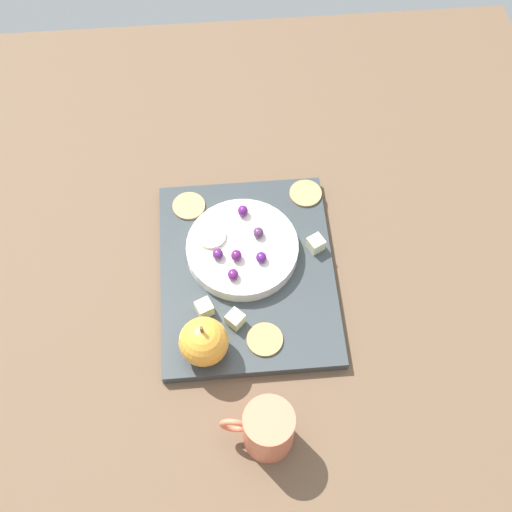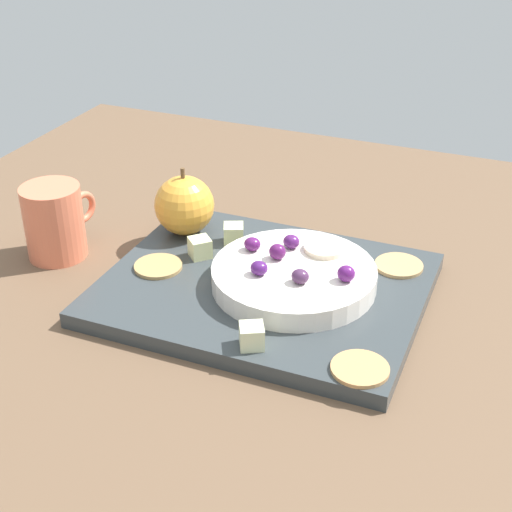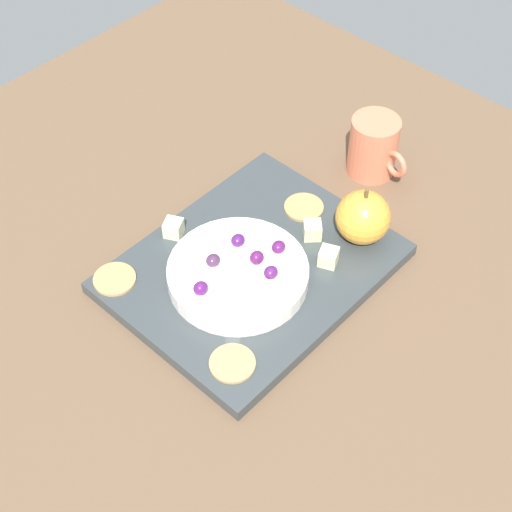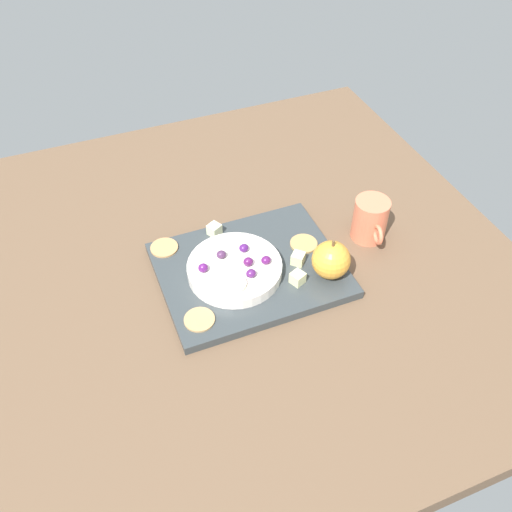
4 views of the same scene
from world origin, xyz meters
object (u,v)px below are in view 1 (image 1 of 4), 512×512
Objects in this scene: cracker_0 at (189,206)px; grape_5 at (236,255)px; grape_2 at (218,254)px; grape_4 at (233,275)px; cheese_cube_0 at (235,319)px; cup at (267,429)px; apple_slice_0 at (211,236)px; cheese_cube_2 at (316,243)px; grape_1 at (258,233)px; grape_0 at (261,257)px; grape_3 at (243,211)px; platter at (247,273)px; cracker_1 at (306,193)px; serving_dish at (242,249)px; apple_whole at (204,342)px; cracker_2 at (265,339)px; cheese_cube_1 at (204,308)px.

grape_5 is (11.79, 7.11, 2.93)cm from cracker_0.
grape_2 and grape_4 have the same top height.
cheese_cube_0 is at bearing -1.34° from grape_4.
grape_2 is 27.91cm from cup.
grape_4 is at bearing 21.61° from apple_slice_0.
cheese_cube_2 is 1.24× the size of grape_1.
cheese_cube_0 is 1.24× the size of grape_2.
grape_5 reaches higher than apple_slice_0.
grape_5 is 26.98cm from cup.
grape_4 reaches higher than cheese_cube_2.
grape_0 is 1.00× the size of grape_3.
cracker_1 reaches higher than platter.
cracker_1 is 0.53× the size of cup.
cheese_cube_0 is (12.05, -1.92, 0.00)cm from serving_dish.
apple_whole is 1.33× the size of cracker_2.
grape_5 is at bearing -165.88° from cracker_2.
cracker_2 is at bearing -1.56° from grape_1.
cheese_cube_0 is at bearing 132.21° from apple_whole.
cheese_cube_0 and cheese_cube_2 have the same top height.
cheese_cube_1 is 1.24× the size of grape_4.
serving_dish is 6.12cm from grape_3.
grape_0 reaches higher than cheese_cube_1.
grape_4 is (3.76, 2.10, -0.02)cm from grape_2.
apple_whole is at bearing -48.15° from cheese_cube_2.
serving_dish is 9.53× the size of grape_3.
grape_5 reaches higher than grape_0.
apple_whole is 9.48cm from cracker_2.
platter is 18.34× the size of grape_4.
cheese_cube_2 reaches higher than cracker_0.
serving_dish is 3.61cm from grape_1.
cheese_cube_1 is 20.88cm from cup.
grape_0 is at bearing 57.35° from apple_slice_0.
grape_2 is 0.18× the size of cup.
grape_0 reaches higher than cheese_cube_0.
grape_2 is at bearing 162.62° from cheese_cube_1.
apple_whole reaches higher than grape_2.
grape_2 is (-8.07, 2.53, 1.91)cm from cheese_cube_1.
cracker_1 is (-10.39, -0.32, -0.94)cm from cheese_cube_2.
grape_2 is at bearing -65.26° from serving_dish.
apple_slice_0 is at bearing 171.62° from cheese_cube_1.
platter is 14.85× the size of cheese_cube_1.
grape_5 reaches higher than cheese_cube_2.
cracker_2 is at bearing 52.25° from cheese_cube_0.
grape_3 is at bearing 174.64° from serving_dish.
apple_whole reaches higher than apple_slice_0.
grape_5 is (3.89, -3.70, 0.11)cm from grape_1.
serving_dish and cheese_cube_2 have the same top height.
grape_4 is 3.29cm from grape_5.
cheese_cube_0 is at bearing -7.86° from grape_3.
cracker_1 is at bearing 165.84° from cup.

